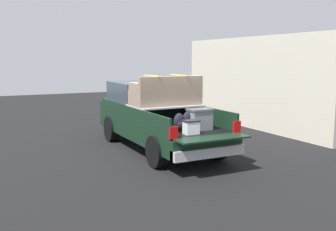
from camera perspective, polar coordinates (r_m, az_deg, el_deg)
The scene contains 3 objects.
ground_plane at distance 11.59m, azimuth -1.34°, elevation -5.00°, with size 40.00×40.00×0.00m, color black.
pickup_truck at distance 11.74m, azimuth -2.14°, elevation 0.07°, with size 6.05×2.06×2.23m.
building_facade at distance 15.51m, azimuth 12.00°, elevation 4.80°, with size 8.44×0.36×3.52m, color beige.
Camera 1 is at (-10.19, 4.83, 2.69)m, focal length 41.26 mm.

